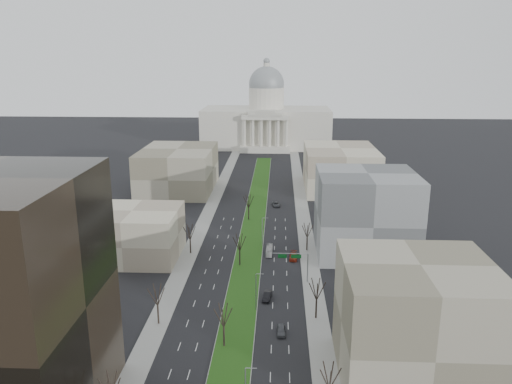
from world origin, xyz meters
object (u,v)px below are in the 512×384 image
(car_grey_far, at_px, (276,204))
(box_van, at_px, (269,250))
(car_grey_near, at_px, (281,330))
(car_black, at_px, (267,296))
(car_red, at_px, (293,256))

(car_grey_far, bearing_deg, box_van, -101.77)
(car_grey_near, height_order, car_black, car_black)
(box_van, bearing_deg, car_grey_far, 89.39)
(car_grey_near, relative_size, car_black, 0.90)
(car_grey_near, height_order, car_red, car_red)
(car_red, relative_size, car_grey_far, 1.02)
(car_grey_near, height_order, box_van, box_van)
(car_black, height_order, car_grey_far, car_black)
(car_red, bearing_deg, car_grey_near, -91.28)
(car_red, distance_m, car_grey_far, 51.97)
(car_grey_near, relative_size, car_grey_far, 0.83)
(car_red, bearing_deg, box_van, 156.68)
(car_grey_near, xyz_separation_m, car_red, (3.50, 40.11, 0.04))
(car_grey_near, distance_m, car_red, 40.26)
(car_black, height_order, box_van, box_van)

